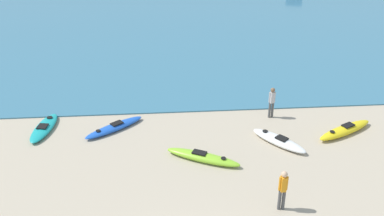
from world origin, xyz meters
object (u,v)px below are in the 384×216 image
at_px(kayak_on_sand_0, 114,127).
at_px(kayak_on_sand_1, 345,130).
at_px(kayak_on_sand_2, 279,141).
at_px(person_near_waterline, 272,101).
at_px(kayak_on_sand_3, 44,128).
at_px(kayak_on_sand_4, 203,157).
at_px(person_near_foreground, 283,188).

height_order(kayak_on_sand_0, kayak_on_sand_1, kayak_on_sand_1).
bearing_deg(kayak_on_sand_2, person_near_waterline, 84.95).
height_order(kayak_on_sand_2, kayak_on_sand_3, kayak_on_sand_2).
xyz_separation_m(kayak_on_sand_0, kayak_on_sand_2, (7.13, -1.76, 0.03)).
bearing_deg(kayak_on_sand_3, kayak_on_sand_1, -5.66).
height_order(kayak_on_sand_4, person_near_foreground, person_near_foreground).
height_order(kayak_on_sand_0, kayak_on_sand_3, kayak_on_sand_0).
relative_size(kayak_on_sand_4, person_near_foreground, 1.96).
xyz_separation_m(kayak_on_sand_0, person_near_waterline, (7.34, 0.63, 0.74)).
relative_size(kayak_on_sand_2, kayak_on_sand_3, 0.91).
relative_size(kayak_on_sand_2, person_near_waterline, 1.61).
distance_m(kayak_on_sand_2, kayak_on_sand_3, 10.49).
distance_m(kayak_on_sand_2, kayak_on_sand_4, 3.52).
bearing_deg(kayak_on_sand_0, kayak_on_sand_2, -13.89).
distance_m(kayak_on_sand_1, person_near_foreground, 6.40).
distance_m(kayak_on_sand_0, person_near_foreground, 8.57).
bearing_deg(kayak_on_sand_3, kayak_on_sand_0, -3.92).
xyz_separation_m(kayak_on_sand_0, person_near_foreground, (6.15, -5.92, 0.76)).
xyz_separation_m(kayak_on_sand_3, person_near_waterline, (10.51, 0.42, 0.75)).
bearing_deg(kayak_on_sand_0, kayak_on_sand_3, 176.08).
height_order(kayak_on_sand_2, kayak_on_sand_4, kayak_on_sand_2).
relative_size(kayak_on_sand_1, person_near_waterline, 1.97).
bearing_deg(kayak_on_sand_2, kayak_on_sand_1, 11.49).
bearing_deg(kayak_on_sand_3, person_near_waterline, 2.26).
bearing_deg(kayak_on_sand_2, kayak_on_sand_4, -163.55).
bearing_deg(kayak_on_sand_2, kayak_on_sand_3, 169.11).
height_order(kayak_on_sand_0, kayak_on_sand_2, kayak_on_sand_2).
bearing_deg(kayak_on_sand_2, person_near_foreground, -103.33).
relative_size(person_near_foreground, person_near_waterline, 1.02).
distance_m(kayak_on_sand_0, person_near_waterline, 7.41).
xyz_separation_m(kayak_on_sand_2, person_near_waterline, (0.21, 2.40, 0.72)).
xyz_separation_m(person_near_foreground, person_near_waterline, (1.20, 6.56, -0.02)).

